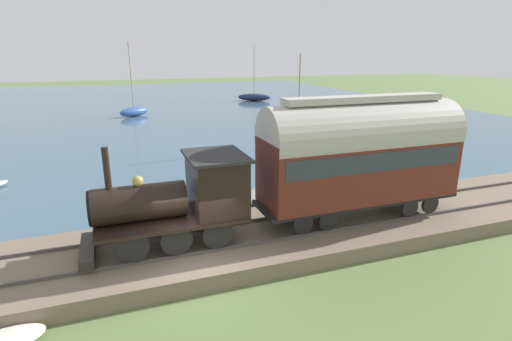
{
  "coord_description": "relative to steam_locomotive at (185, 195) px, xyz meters",
  "views": [
    {
      "loc": [
        -11.31,
        2.19,
        7.02
      ],
      "look_at": [
        6.48,
        -4.27,
        1.38
      ],
      "focal_mm": 28.0,
      "sensor_mm": 36.0,
      "label": 1
    }
  ],
  "objects": [
    {
      "name": "sailboat_white",
      "position": [
        14.6,
        -11.31,
        -1.74
      ],
      "size": [
        3.42,
        4.27,
        6.88
      ],
      "rotation": [
        0.0,
        0.0,
        0.6
      ],
      "color": "white",
      "rests_on": "harbor_water"
    },
    {
      "name": "passenger_coach",
      "position": [
        0.0,
        -6.88,
        0.93
      ],
      "size": [
        2.43,
        8.18,
        4.75
      ],
      "color": "black",
      "rests_on": "rail_embankment"
    },
    {
      "name": "rowboat_mid_harbor",
      "position": [
        4.66,
        -4.43,
        -2.12
      ],
      "size": [
        2.79,
        2.4,
        0.5
      ],
      "rotation": [
        0.0,
        0.0,
        0.96
      ],
      "color": "#B7B2A3",
      "rests_on": "harbor_water"
    },
    {
      "name": "sailboat_navy",
      "position": [
        43.64,
        -18.12,
        -1.81
      ],
      "size": [
        4.08,
        5.14,
        7.75
      ],
      "rotation": [
        0.0,
        0.0,
        -0.54
      ],
      "color": "#192347",
      "rests_on": "harbor_water"
    },
    {
      "name": "steam_locomotive",
      "position": [
        0.0,
        0.0,
        0.0
      ],
      "size": [
        2.47,
        5.53,
        3.52
      ],
      "color": "black",
      "rests_on": "rail_embankment"
    },
    {
      "name": "rail_embankment",
      "position": [
        -0.0,
        -0.14,
        -2.08
      ],
      "size": [
        4.78,
        56.0,
        0.71
      ],
      "color": "#756651",
      "rests_on": "ground"
    },
    {
      "name": "harbor_water",
      "position": [
        42.69,
        -0.14,
        -2.38
      ],
      "size": [
        80.0,
        80.0,
        0.01
      ],
      "color": "#426075",
      "rests_on": "ground"
    },
    {
      "name": "sailboat_blue",
      "position": [
        34.3,
        -0.36,
        -1.8
      ],
      "size": [
        2.95,
        3.71,
        7.99
      ],
      "rotation": [
        0.0,
        0.0,
        0.56
      ],
      "color": "#335199",
      "rests_on": "harbor_water"
    },
    {
      "name": "ground_plane",
      "position": [
        -1.4,
        -0.14,
        -2.38
      ],
      "size": [
        200.0,
        200.0,
        0.0
      ],
      "primitive_type": "plane",
      "color": "#607542"
    }
  ]
}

